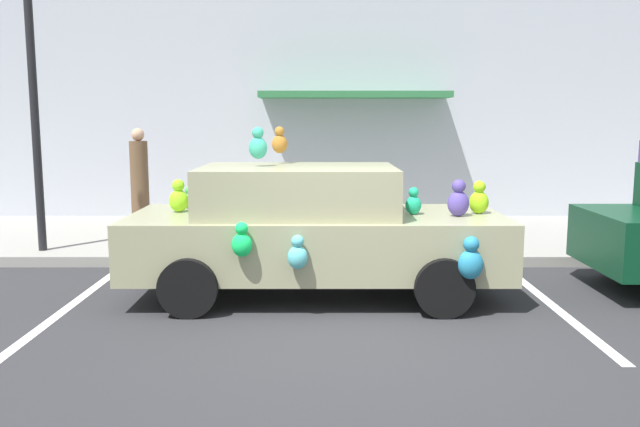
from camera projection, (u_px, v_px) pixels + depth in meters
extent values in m
plane|color=#2D2D30|center=(351.00, 336.00, 6.39)|extent=(60.00, 60.00, 0.00)
cube|color=gray|center=(339.00, 237.00, 11.33)|extent=(24.00, 4.00, 0.15)
cube|color=#B2B7C1|center=(337.00, 63.00, 13.01)|extent=(24.00, 0.30, 6.40)
cube|color=#2D7240|center=(357.00, 95.00, 12.56)|extent=(3.60, 1.10, 0.12)
cube|color=silver|center=(558.00, 307.00, 7.37)|extent=(0.12, 3.60, 0.01)
cube|color=silver|center=(72.00, 307.00, 7.40)|extent=(0.12, 3.60, 0.01)
cube|color=#999973|center=(320.00, 242.00, 7.84)|extent=(4.39, 1.80, 0.68)
cube|color=#999973|center=(301.00, 190.00, 7.75)|extent=(2.28, 1.58, 0.56)
cylinder|color=black|center=(422.00, 253.00, 8.77)|extent=(0.64, 0.22, 0.64)
cylinder|color=black|center=(447.00, 288.00, 6.99)|extent=(0.64, 0.22, 0.64)
cylinder|color=black|center=(218.00, 253.00, 8.78)|extent=(0.64, 0.22, 0.64)
cylinder|color=black|center=(192.00, 287.00, 7.00)|extent=(0.64, 0.22, 0.64)
ellipsoid|color=#9D5012|center=(216.00, 207.00, 7.44)|extent=(0.21, 0.17, 0.25)
sphere|color=#9D5012|center=(216.00, 192.00, 7.41)|extent=(0.14, 0.14, 0.14)
ellipsoid|color=#52419A|center=(462.00, 204.00, 7.55)|extent=(0.25, 0.20, 0.29)
sphere|color=#52419A|center=(462.00, 186.00, 7.53)|extent=(0.16, 0.16, 0.16)
ellipsoid|color=#48B853|center=(193.00, 201.00, 8.27)|extent=(0.16, 0.13, 0.19)
sphere|color=#48B853|center=(192.00, 190.00, 8.25)|extent=(0.10, 0.10, 0.10)
ellipsoid|color=#91E922|center=(182.00, 201.00, 7.91)|extent=(0.23, 0.19, 0.27)
sphere|color=#91E922|center=(182.00, 185.00, 7.88)|extent=(0.15, 0.15, 0.15)
ellipsoid|color=#BE3E82|center=(229.00, 206.00, 7.50)|extent=(0.21, 0.17, 0.25)
sphere|color=#BE3E82|center=(229.00, 191.00, 7.47)|extent=(0.14, 0.14, 0.14)
ellipsoid|color=#1BB079|center=(417.00, 205.00, 7.70)|extent=(0.19, 0.15, 0.22)
sphere|color=#1BB079|center=(417.00, 192.00, 7.68)|extent=(0.12, 0.12, 0.12)
ellipsoid|color=#54A425|center=(392.00, 198.00, 8.42)|extent=(0.18, 0.14, 0.21)
sphere|color=#54A425|center=(392.00, 187.00, 8.40)|extent=(0.11, 0.11, 0.11)
ellipsoid|color=#40A376|center=(216.00, 203.00, 8.07)|extent=(0.16, 0.13, 0.18)
sphere|color=#40A376|center=(215.00, 193.00, 8.05)|extent=(0.10, 0.10, 0.10)
ellipsoid|color=#98E01B|center=(482.00, 203.00, 7.76)|extent=(0.23, 0.19, 0.27)
sphere|color=#98E01B|center=(483.00, 187.00, 7.73)|extent=(0.15, 0.15, 0.15)
ellipsoid|color=teal|center=(393.00, 208.00, 7.39)|extent=(0.20, 0.17, 0.24)
sphere|color=teal|center=(394.00, 194.00, 7.36)|extent=(0.13, 0.13, 0.13)
ellipsoid|color=#18E761|center=(245.00, 245.00, 6.84)|extent=(0.21, 0.17, 0.25)
sphere|color=#18E761|center=(245.00, 228.00, 6.82)|extent=(0.14, 0.14, 0.14)
ellipsoid|color=teal|center=(474.00, 265.00, 6.84)|extent=(0.26, 0.22, 0.31)
sphere|color=teal|center=(475.00, 244.00, 6.81)|extent=(0.17, 0.17, 0.17)
ellipsoid|color=#609822|center=(249.00, 196.00, 8.27)|extent=(0.26, 0.21, 0.31)
sphere|color=#609822|center=(249.00, 179.00, 8.24)|extent=(0.16, 0.16, 0.16)
ellipsoid|color=#B27026|center=(283.00, 144.00, 8.19)|extent=(0.19, 0.16, 0.23)
sphere|color=#B27026|center=(283.00, 131.00, 8.17)|extent=(0.12, 0.12, 0.12)
ellipsoid|color=#59C7CC|center=(301.00, 257.00, 6.86)|extent=(0.21, 0.17, 0.25)
sphere|color=#59C7CC|center=(301.00, 241.00, 6.83)|extent=(0.13, 0.13, 0.13)
ellipsoid|color=teal|center=(261.00, 148.00, 7.69)|extent=(0.22, 0.18, 0.26)
sphere|color=teal|center=(261.00, 133.00, 7.66)|extent=(0.14, 0.14, 0.14)
cylinder|color=black|center=(629.00, 253.00, 8.78)|extent=(0.64, 0.22, 0.64)
ellipsoid|color=#9E723D|center=(399.00, 235.00, 10.05)|extent=(0.30, 0.25, 0.37)
sphere|color=#9E723D|center=(400.00, 218.00, 10.01)|extent=(0.21, 0.21, 0.21)
sphere|color=#9E723D|center=(395.00, 213.00, 10.00)|extent=(0.09, 0.09, 0.09)
sphere|color=#9E723D|center=(405.00, 213.00, 10.00)|extent=(0.09, 0.09, 0.09)
cylinder|color=black|center=(39.00, 125.00, 9.59)|extent=(0.12, 0.12, 3.71)
cylinder|color=brown|center=(143.00, 187.00, 11.36)|extent=(0.31, 0.31, 1.57)
sphere|color=tan|center=(141.00, 135.00, 11.24)|extent=(0.22, 0.22, 0.22)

